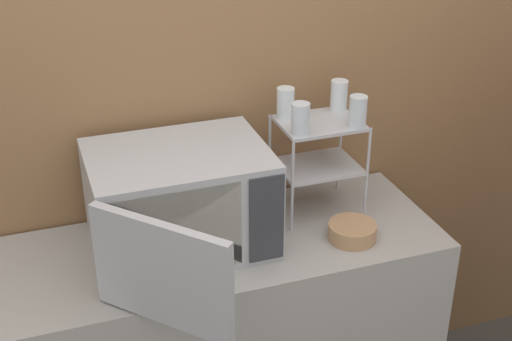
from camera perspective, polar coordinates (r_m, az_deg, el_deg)
wall_back at (r=2.49m, az=-5.38°, el=5.00°), size 8.00×0.06×2.60m
microwave at (r=2.29m, az=-6.17°, el=-2.56°), size 0.59×0.77×0.34m
dish_rack at (r=2.47m, az=5.01°, el=1.90°), size 0.29×0.23×0.34m
glass_front_left at (r=2.31m, az=3.58°, el=4.15°), size 0.06×0.06×0.11m
glass_back_right at (r=2.52m, az=6.66°, el=6.00°), size 0.06×0.06×0.11m
glass_front_right at (r=2.39m, az=8.15°, el=4.71°), size 0.06×0.06×0.11m
glass_back_left at (r=2.44m, az=2.38°, el=5.43°), size 0.06×0.06×0.11m
bowl at (r=2.41m, az=7.70°, el=-4.88°), size 0.16×0.16×0.06m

